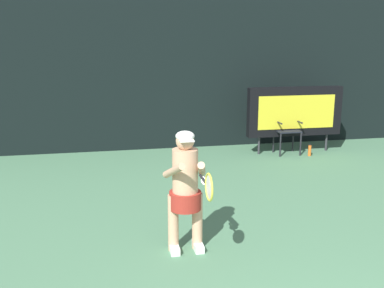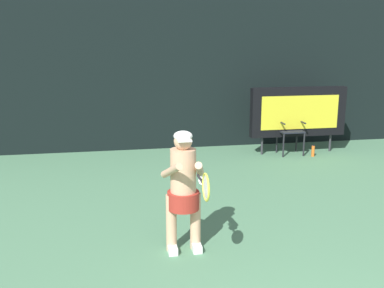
# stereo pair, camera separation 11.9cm
# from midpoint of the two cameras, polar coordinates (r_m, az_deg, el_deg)

# --- Properties ---
(backdrop_screen) EXTENTS (18.00, 0.12, 3.66)m
(backdrop_screen) POSITION_cam_midpoint_polar(r_m,az_deg,el_deg) (10.53, -1.11, 9.23)
(backdrop_screen) COLOR black
(backdrop_screen) RESTS_ON ground
(scoreboard) EXTENTS (2.20, 0.21, 1.50)m
(scoreboard) POSITION_cam_midpoint_polar(r_m,az_deg,el_deg) (10.37, 13.68, 3.99)
(scoreboard) COLOR black
(scoreboard) RESTS_ON ground
(umpire_chair) EXTENTS (0.52, 0.44, 1.08)m
(umpire_chair) POSITION_cam_midpoint_polar(r_m,az_deg,el_deg) (10.31, 12.65, 2.14)
(umpire_chair) COLOR black
(umpire_chair) RESTS_ON ground
(water_bottle) EXTENTS (0.07, 0.07, 0.27)m
(water_bottle) POSITION_cam_midpoint_polar(r_m,az_deg,el_deg) (10.29, 15.46, -0.87)
(water_bottle) COLOR #D36320
(water_bottle) RESTS_ON ground
(tennis_player) EXTENTS (0.54, 0.62, 1.50)m
(tennis_player) POSITION_cam_midpoint_polar(r_m,az_deg,el_deg) (5.40, -0.45, -5.40)
(tennis_player) COLOR white
(tennis_player) RESTS_ON ground
(tennis_racket) EXTENTS (0.03, 0.60, 0.31)m
(tennis_racket) POSITION_cam_midpoint_polar(r_m,az_deg,el_deg) (4.84, 2.43, -5.43)
(tennis_racket) COLOR black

